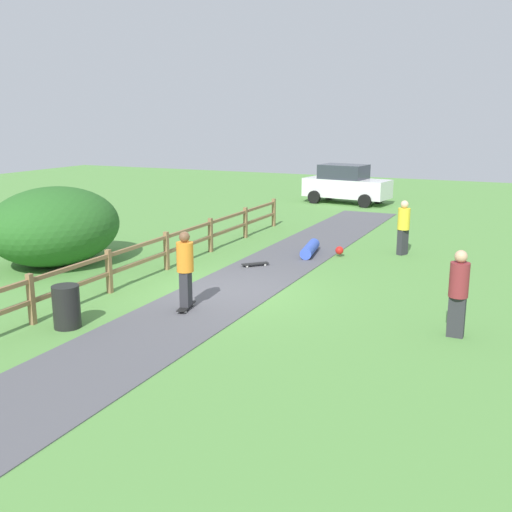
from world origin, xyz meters
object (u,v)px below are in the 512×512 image
trash_bin (66,307)px  skateboard_loose (255,264)px  parked_car_white (346,184)px  skater_fallen (312,249)px  bystander_yellow (404,225)px  skater_riding (185,266)px  bystander_maroon (458,289)px  bush_large (55,226)px

trash_bin → skateboard_loose: size_ratio=1.26×
parked_car_white → trash_bin: bearing=-89.7°
skater_fallen → bystander_yellow: (2.56, 1.28, 0.75)m
skater_riding → bystander_yellow: bearing=67.1°
bystander_maroon → skater_riding: bearing=-172.0°
skater_riding → bystander_maroon: skater_riding is taller
bush_large → bystander_yellow: (9.02, 5.57, -0.20)m
skateboard_loose → parked_car_white: parked_car_white is taller
parked_car_white → skater_riding: bearing=-84.6°
trash_bin → parked_car_white: 20.18m
bystander_yellow → parked_car_white: parked_car_white is taller
skater_fallen → bystander_yellow: bearing=26.6°
skater_fallen → skateboard_loose: bearing=-115.1°
skateboard_loose → bystander_yellow: size_ratio=0.41×
trash_bin → bystander_maroon: size_ratio=0.51×
skateboard_loose → parked_car_white: size_ratio=0.16×
bush_large → bystander_maroon: size_ratio=2.34×
skater_fallen → skateboard_loose: size_ratio=2.32×
bush_large → trash_bin: size_ratio=4.60×
bush_large → bystander_maroon: (11.51, -1.35, -0.17)m
trash_bin → bystander_yellow: size_ratio=0.52×
skater_riding → bystander_yellow: skater_riding is taller
bush_large → skater_riding: bush_large is taller
bush_large → trash_bin: (4.12, -4.19, -0.70)m
bush_large → trash_bin: bush_large is taller
trash_bin → parked_car_white: parked_car_white is taller
trash_bin → bystander_yellow: 10.93m
bush_large → parked_car_white: 16.49m
skateboard_loose → bystander_maroon: bystander_maroon is taller
trash_bin → skater_riding: size_ratio=0.50×
bystander_yellow → bystander_maroon: bearing=-70.2°
bush_large → skateboard_loose: bearing=21.7°
bystander_maroon → bush_large: bearing=173.3°
skater_riding → trash_bin: bearing=-128.7°
skateboard_loose → bystander_yellow: bystander_yellow is taller
bystander_yellow → skateboard_loose: bearing=-136.3°
skater_fallen → bystander_maroon: (5.05, -5.64, 0.78)m
bush_large → skater_riding: 6.15m
skateboard_loose → trash_bin: bearing=-101.9°
bush_large → bystander_maroon: bearing=-6.7°
skateboard_loose → bystander_maroon: bearing=-30.2°
skater_riding → bystander_yellow: size_ratio=1.04×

